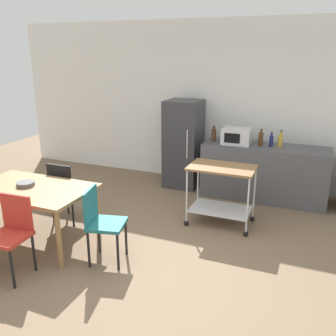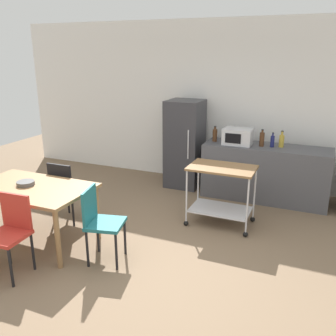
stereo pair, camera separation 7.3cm
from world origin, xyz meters
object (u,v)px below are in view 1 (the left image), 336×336
(chair_teal, at_px, (101,220))
(refrigerator, at_px, (183,144))
(bottle_soy_sauce, at_px, (271,141))
(fruit_bowl, at_px, (26,184))
(dining_table, at_px, (31,193))
(chair_black, at_px, (66,188))
(microwave, at_px, (237,136))
(bottle_hot_sauce, at_px, (280,140))
(bottle_sesame_oil, at_px, (261,139))
(bottle_soda, at_px, (214,135))
(kitchen_cart, at_px, (221,186))
(chair_red, at_px, (11,231))

(chair_teal, bearing_deg, refrigerator, -12.79)
(bottle_soy_sauce, bearing_deg, fruit_bowl, -135.41)
(dining_table, xyz_separation_m, bottle_soy_sauce, (2.54, 2.60, 0.33))
(chair_black, distance_m, bottle_soy_sauce, 3.24)
(chair_teal, distance_m, bottle_soy_sauce, 3.09)
(dining_table, distance_m, microwave, 3.27)
(bottle_hot_sauce, bearing_deg, microwave, -172.56)
(bottle_hot_sauce, bearing_deg, bottle_sesame_oil, -167.38)
(refrigerator, bearing_deg, dining_table, -110.47)
(refrigerator, xyz_separation_m, fruit_bowl, (-1.10, -2.71, 0.00))
(microwave, xyz_separation_m, bottle_soy_sauce, (0.55, 0.04, -0.03))
(microwave, bearing_deg, refrigerator, 170.95)
(bottle_soda, relative_size, bottle_hot_sauce, 0.99)
(kitchen_cart, distance_m, bottle_soy_sauce, 1.35)
(chair_black, height_order, fruit_bowl, chair_black)
(chair_black, height_order, bottle_soy_sauce, bottle_soy_sauce)
(chair_black, xyz_separation_m, kitchen_cart, (2.04, 0.78, 0.05))
(refrigerator, bearing_deg, bottle_sesame_oil, -5.61)
(chair_black, relative_size, chair_red, 1.00)
(kitchen_cart, xyz_separation_m, microwave, (-0.06, 1.15, 0.46))
(microwave, distance_m, bottle_hot_sauce, 0.69)
(kitchen_cart, xyz_separation_m, bottle_soda, (-0.46, 1.20, 0.44))
(microwave, xyz_separation_m, bottle_sesame_oil, (0.38, 0.02, -0.01))
(chair_red, height_order, bottle_sesame_oil, bottle_sesame_oil)
(chair_red, relative_size, kitchen_cart, 0.98)
(refrigerator, bearing_deg, fruit_bowl, -112.16)
(kitchen_cart, bearing_deg, dining_table, -145.41)
(chair_black, distance_m, chair_red, 1.31)
(bottle_sesame_oil, xyz_separation_m, bottle_hot_sauce, (0.30, 0.07, -0.01))
(chair_teal, distance_m, refrigerator, 2.79)
(microwave, height_order, bottle_sesame_oil, bottle_sesame_oil)
(bottle_sesame_oil, bearing_deg, bottle_hot_sauce, 12.62)
(bottle_sesame_oil, bearing_deg, bottle_soda, 178.02)
(bottle_soda, bearing_deg, kitchen_cart, -69.06)
(chair_teal, relative_size, kitchen_cart, 0.98)
(chair_teal, distance_m, fruit_bowl, 1.15)
(chair_red, xyz_separation_m, fruit_bowl, (-0.37, 0.66, 0.26))
(fruit_bowl, bearing_deg, refrigerator, 67.84)
(bottle_soda, bearing_deg, dining_table, -121.39)
(dining_table, xyz_separation_m, chair_teal, (1.03, -0.06, -0.15))
(fruit_bowl, bearing_deg, bottle_sesame_oil, 46.25)
(chair_teal, bearing_deg, kitchen_cart, -47.85)
(refrigerator, distance_m, bottle_soy_sauce, 1.55)
(bottle_hot_sauce, distance_m, fruit_bowl, 3.83)
(refrigerator, distance_m, bottle_soda, 0.63)
(dining_table, relative_size, refrigerator, 0.97)
(bottle_hot_sauce, bearing_deg, fruit_bowl, -136.27)
(refrigerator, distance_m, microwave, 1.02)
(fruit_bowl, bearing_deg, chair_black, 80.59)
(chair_black, bearing_deg, microwave, -136.19)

